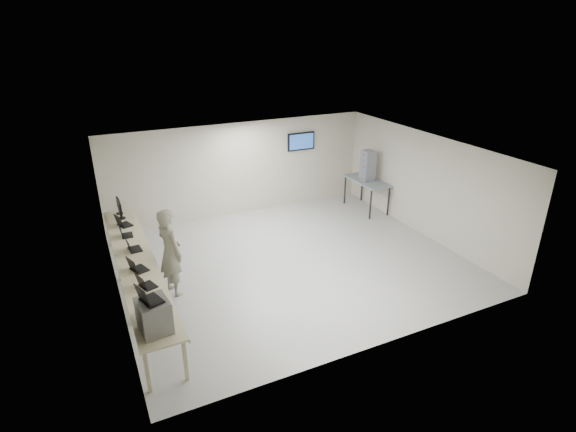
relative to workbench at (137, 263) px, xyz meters
name	(u,v)px	position (x,y,z in m)	size (l,w,h in m)	color
room	(292,208)	(3.62, 0.06, 0.58)	(8.01, 7.01, 2.81)	#A1A1A1
workbench	(137,263)	(0.00, 0.00, 0.00)	(0.76, 6.00, 0.90)	#BEBA9D
equipment_box	(154,316)	(-0.06, -2.54, 0.35)	(0.46, 0.53, 0.55)	slate
laptop_on_box	(148,298)	(-0.12, -2.54, 0.70)	(0.41, 0.44, 0.29)	black
laptop_0	(153,310)	(-0.03, -2.07, 0.14)	(0.31, 0.36, 0.26)	black
laptop_1	(145,284)	(0.00, -1.15, 0.14)	(0.37, 0.39, 0.26)	black
laptop_2	(136,267)	(-0.06, -0.45, 0.15)	(0.40, 0.43, 0.28)	black
laptop_3	(132,247)	(0.00, 0.49, 0.14)	(0.32, 0.37, 0.27)	black
laptop_4	(125,234)	(-0.06, 1.28, 0.14)	(0.28, 0.34, 0.26)	black
laptop_5	(122,223)	(-0.04, 1.92, 0.15)	(0.41, 0.43, 0.29)	black
monitor_near	(120,208)	(-0.01, 2.39, 0.36)	(0.21, 0.48, 0.47)	black
monitor_far	(118,205)	(-0.01, 2.74, 0.32)	(0.18, 0.41, 0.41)	black
soldier	(170,252)	(0.69, -0.10, 0.15)	(0.71, 0.47, 1.95)	gray
side_table	(367,182)	(7.19, 2.07, 0.07)	(0.75, 1.61, 0.97)	slate
storage_bins	(368,166)	(7.17, 2.07, 0.61)	(0.35, 0.39, 0.93)	gray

